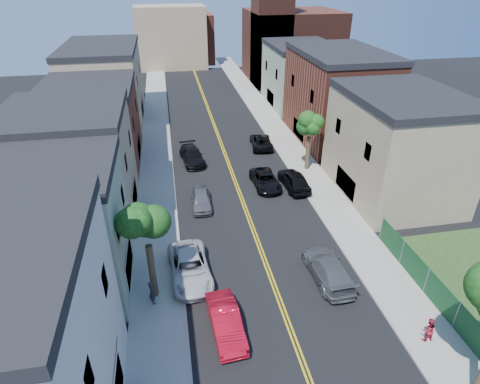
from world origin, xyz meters
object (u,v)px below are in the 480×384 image
white_pickup (190,267)px  pedestrian_left (152,292)px  black_car_left (192,156)px  grey_car_left (201,199)px  black_suv_lane (265,180)px  black_car_right (294,180)px  grey_car_right (328,269)px  red_sedan (226,322)px  dark_car_right_far (261,141)px  silver_car_right (295,180)px  pedestrian_right (428,330)px

white_pickup → pedestrian_left: bearing=-142.4°
black_car_left → pedestrian_left: pedestrian_left is taller
grey_car_left → black_suv_lane: 6.99m
black_car_right → grey_car_left: bearing=7.8°
grey_car_left → grey_car_right: grey_car_right is taller
red_sedan → dark_car_right_far: size_ratio=0.94×
white_pickup → grey_car_right: size_ratio=1.05×
black_suv_lane → white_pickup: bearing=-126.9°
black_car_left → dark_car_right_far: bearing=10.8°
grey_car_right → pedestrian_left: size_ratio=3.24×
grey_car_left → black_suv_lane: size_ratio=0.85×
pedestrian_left → black_suv_lane: bearing=-59.8°
red_sedan → grey_car_right: grey_car_right is taller
silver_car_right → white_pickup: bearing=46.1°
white_pickup → black_suv_lane: (8.21, 11.71, -0.12)m
white_pickup → dark_car_right_far: size_ratio=1.15×
grey_car_right → silver_car_right: bearing=-98.9°
red_sedan → pedestrian_right: size_ratio=2.97×
grey_car_left → pedestrian_right: bearing=-55.2°
grey_car_right → pedestrian_right: size_ratio=3.47×
black_car_left → pedestrian_left: bearing=-108.4°
grey_car_left → silver_car_right: (9.30, 1.99, -0.04)m
black_suv_lane → pedestrian_left: pedestrian_left is taller
red_sedan → black_suv_lane: 18.09m
black_car_right → white_pickup: bearing=41.8°
black_car_left → black_suv_lane: bearing=-53.5°
black_suv_lane → pedestrian_left: 17.56m
black_car_left → pedestrian_right: (11.26, -26.61, 0.17)m
black_car_left → grey_car_right: bearing=-76.6°
black_suv_lane → pedestrian_right: size_ratio=3.12×
black_car_right → silver_car_right: size_ratio=1.21×
white_pickup → black_car_right: 15.47m
grey_car_left → silver_car_right: bearing=13.8°
grey_car_right → black_suv_lane: bearing=-86.8°
white_pickup → black_car_left: (1.63, 18.62, -0.03)m
black_car_left → black_car_right: bearing=-46.6°
grey_car_left → grey_car_right: 13.40m
grey_car_right → black_suv_lane: 13.63m
red_sedan → grey_car_left: bearing=85.7°
white_pickup → pedestrian_right: pedestrian_right is taller
pedestrian_right → black_suv_lane: bearing=-76.5°
black_car_right → black_car_left: bearing=-42.9°
black_car_right → pedestrian_left: (-13.41, -13.18, 0.14)m
black_car_left → dark_car_right_far: size_ratio=1.06×
silver_car_right → black_suv_lane: size_ratio=0.84×
black_car_left → white_pickup: bearing=-102.1°
black_suv_lane → dark_car_right_far: bearing=77.4°
red_sedan → silver_car_right: bearing=56.0°
white_pickup → silver_car_right: (11.00, 11.14, -0.12)m
grey_car_right → dark_car_right_far: 23.25m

